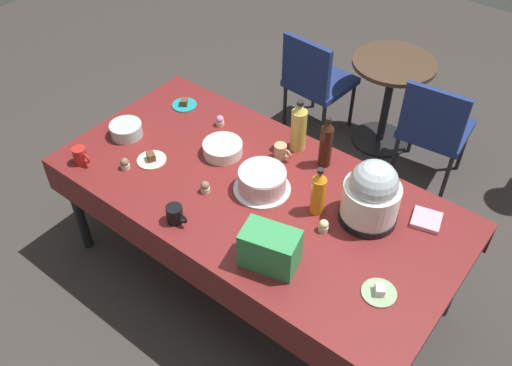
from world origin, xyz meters
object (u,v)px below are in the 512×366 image
at_px(frosted_layer_cake, 262,181).
at_px(slow_cooker, 372,195).
at_px(coffee_mug_red, 81,156).
at_px(dessert_plate_cream, 151,159).
at_px(soda_carton, 270,249).
at_px(round_cafe_table, 390,88).
at_px(dessert_plate_sage, 379,292).
at_px(soda_bottle_orange_juice, 318,192).
at_px(maroon_chair_left, 315,78).
at_px(cupcake_mint, 125,164).
at_px(cupcake_cocoa, 205,187).
at_px(coffee_mug_black, 175,214).
at_px(potluck_table, 256,198).
at_px(cupcake_rose, 220,121).
at_px(maroon_chair_right, 434,127).
at_px(coffee_mug_tan, 281,152).
at_px(soda_bottle_ginger_ale, 299,127).
at_px(glass_salad_bowl, 126,130).
at_px(cupcake_vanilla, 324,226).
at_px(ceramic_snack_bowl, 223,148).
at_px(soda_bottle_cola, 326,143).
at_px(dessert_plate_teal, 184,104).

bearing_deg(frosted_layer_cake, slow_cooker, 16.59).
height_order(frosted_layer_cake, coffee_mug_red, frosted_layer_cake).
distance_m(dessert_plate_cream, coffee_mug_red, 0.39).
relative_size(soda_carton, round_cafe_table, 0.36).
height_order(dessert_plate_sage, soda_bottle_orange_juice, soda_bottle_orange_juice).
xyz_separation_m(soda_bottle_orange_juice, maroon_chair_left, (-0.89, 1.37, -0.39)).
relative_size(cupcake_mint, round_cafe_table, 0.09).
height_order(cupcake_cocoa, coffee_mug_black, coffee_mug_black).
relative_size(potluck_table, dessert_plate_sage, 13.88).
bearing_deg(soda_carton, cupcake_rose, 128.57).
height_order(dessert_plate_sage, maroon_chair_right, maroon_chair_right).
bearing_deg(maroon_chair_right, round_cafe_table, 153.84).
distance_m(cupcake_mint, coffee_mug_tan, 0.86).
xyz_separation_m(dessert_plate_sage, soda_bottle_ginger_ale, (-0.86, 0.61, 0.14)).
relative_size(dessert_plate_cream, soda_carton, 0.63).
bearing_deg(cupcake_cocoa, slow_cooker, 24.86).
height_order(slow_cooker, maroon_chair_right, slow_cooker).
bearing_deg(dessert_plate_sage, glass_salad_bowl, 177.19).
bearing_deg(dessert_plate_sage, frosted_layer_cake, 165.75).
height_order(cupcake_vanilla, coffee_mug_tan, coffee_mug_tan).
height_order(coffee_mug_black, maroon_chair_left, maroon_chair_left).
distance_m(cupcake_vanilla, soda_carton, 0.34).
distance_m(potluck_table, cupcake_rose, 0.61).
relative_size(cupcake_mint, maroon_chair_right, 0.08).
distance_m(ceramic_snack_bowl, soda_bottle_ginger_ale, 0.44).
distance_m(ceramic_snack_bowl, cupcake_mint, 0.55).
xyz_separation_m(ceramic_snack_bowl, dessert_plate_cream, (-0.27, -0.29, -0.02)).
xyz_separation_m(frosted_layer_cake, dessert_plate_cream, (-0.63, -0.19, -0.05)).
xyz_separation_m(soda_bottle_cola, maroon_chair_left, (-0.72, 1.04, -0.41)).
bearing_deg(soda_bottle_cola, frosted_layer_cake, -111.14).
relative_size(ceramic_snack_bowl, cupcake_rose, 3.34).
bearing_deg(dessert_plate_cream, cupcake_vanilla, 8.24).
distance_m(dessert_plate_sage, maroon_chair_right, 1.70).
bearing_deg(soda_bottle_cola, round_cafe_table, 99.79).
bearing_deg(dessert_plate_sage, round_cafe_table, 115.54).
bearing_deg(cupcake_cocoa, dessert_plate_teal, 141.29).
xyz_separation_m(dessert_plate_teal, cupcake_rose, (0.31, -0.01, 0.02)).
bearing_deg(coffee_mug_black, dessert_plate_teal, 130.90).
height_order(cupcake_vanilla, soda_bottle_ginger_ale, soda_bottle_ginger_ale).
xyz_separation_m(glass_salad_bowl, dessert_plate_cream, (0.28, -0.07, -0.03)).
bearing_deg(ceramic_snack_bowl, cupcake_vanilla, -10.51).
bearing_deg(soda_bottle_orange_juice, dessert_plate_cream, -165.57).
relative_size(cupcake_vanilla, soda_bottle_ginger_ale, 0.21).
relative_size(glass_salad_bowl, soda_bottle_cola, 0.60).
bearing_deg(round_cafe_table, coffee_mug_black, -93.51).
xyz_separation_m(dessert_plate_teal, maroon_chair_left, (0.27, 1.11, -0.27)).
relative_size(potluck_table, soda_bottle_cola, 6.98).
relative_size(cupcake_vanilla, round_cafe_table, 0.09).
height_order(cupcake_cocoa, maroon_chair_left, maroon_chair_left).
distance_m(potluck_table, round_cafe_table, 1.68).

